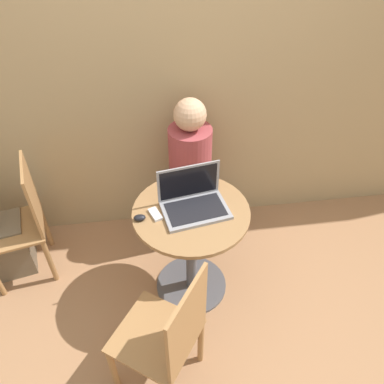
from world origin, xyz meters
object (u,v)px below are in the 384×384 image
object	(u,v)px
laptop	(193,201)
person_seated	(190,179)
cell_phone	(155,214)
chair_empty	(168,337)

from	to	relation	value
laptop	person_seated	xyz separation A→B (m)	(0.05, 0.56, -0.29)
cell_phone	person_seated	world-z (taller)	person_seated
chair_empty	person_seated	bearing A→B (deg)	77.22
cell_phone	chair_empty	bearing A→B (deg)	-89.27
cell_phone	chair_empty	distance (m)	0.68
cell_phone	person_seated	distance (m)	0.70
cell_phone	chair_empty	size ratio (longest dim) A/B	0.13
laptop	cell_phone	xyz separation A→B (m)	(-0.23, -0.04, -0.04)
person_seated	chair_empty	bearing A→B (deg)	-102.78
cell_phone	laptop	bearing A→B (deg)	8.67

